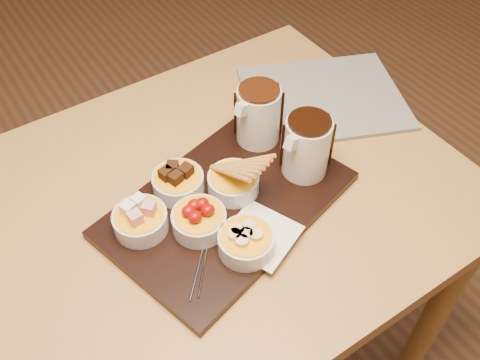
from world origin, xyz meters
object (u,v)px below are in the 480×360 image
pitcher_dark_chocolate (306,147)px  newspaper (323,98)px  dining_table (171,243)px  pitcher_milk_chocolate (258,115)px  bowl_strawberries (199,221)px  serving_board (227,204)px

pitcher_dark_chocolate → newspaper: bearing=25.8°
dining_table → pitcher_milk_chocolate: bearing=13.4°
bowl_strawberries → pitcher_milk_chocolate: 0.27m
dining_table → bowl_strawberries: bearing=-69.2°
bowl_strawberries → pitcher_milk_chocolate: pitcher_milk_chocolate is taller
pitcher_milk_chocolate → newspaper: 0.23m
pitcher_dark_chocolate → serving_board: bearing=160.0°
serving_board → newspaper: bearing=7.2°
dining_table → serving_board: size_ratio=2.61×
dining_table → pitcher_milk_chocolate: pitcher_milk_chocolate is taller
bowl_strawberries → newspaper: size_ratio=0.28×
serving_board → bowl_strawberries: bearing=-176.4°
bowl_strawberries → newspaper: bearing=21.7°
bowl_strawberries → pitcher_dark_chocolate: bearing=2.4°
bowl_strawberries → dining_table: bearing=110.8°
bowl_strawberries → pitcher_milk_chocolate: bearing=31.5°
dining_table → serving_board: bearing=-26.2°
dining_table → pitcher_dark_chocolate: pitcher_dark_chocolate is taller
serving_board → newspaper: serving_board is taller
pitcher_milk_chocolate → newspaper: bearing=-5.4°
serving_board → pitcher_dark_chocolate: (0.17, -0.02, 0.07)m
dining_table → pitcher_dark_chocolate: 0.34m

